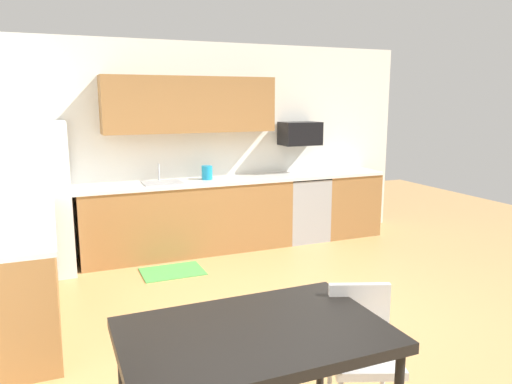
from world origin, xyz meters
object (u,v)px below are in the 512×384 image
object	(u,v)px
dining_table	(255,341)
kettle	(207,173)
refrigerator	(35,199)
oven_range	(302,208)
microwave	(300,134)
chair_near_table	(362,345)

from	to	relation	value
dining_table	kettle	size ratio (longest dim) A/B	7.00
refrigerator	oven_range	size ratio (longest dim) A/B	1.90
microwave	oven_range	bearing A→B (deg)	-90.00
refrigerator	kettle	xyz separation A→B (m)	(2.06, 0.13, 0.16)
refrigerator	microwave	bearing A→B (deg)	3.00
dining_table	microwave	bearing A→B (deg)	59.27
chair_near_table	refrigerator	bearing A→B (deg)	117.15
kettle	dining_table	bearing A→B (deg)	-103.59
refrigerator	chair_near_table	world-z (taller)	refrigerator
refrigerator	oven_range	bearing A→B (deg)	1.33
microwave	kettle	size ratio (longest dim) A/B	2.70
chair_near_table	dining_table	bearing A→B (deg)	-174.81
oven_range	dining_table	world-z (taller)	oven_range
dining_table	chair_near_table	world-z (taller)	chair_near_table
microwave	dining_table	world-z (taller)	microwave
refrigerator	dining_table	world-z (taller)	refrigerator
refrigerator	chair_near_table	size ratio (longest dim) A/B	2.03
oven_range	microwave	xyz separation A→B (m)	(-0.00, 0.10, 1.04)
refrigerator	dining_table	bearing A→B (deg)	-72.99
microwave	kettle	xyz separation A→B (m)	(-1.38, -0.05, -0.48)
microwave	dining_table	bearing A→B (deg)	-120.73
microwave	dining_table	distance (m)	4.58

